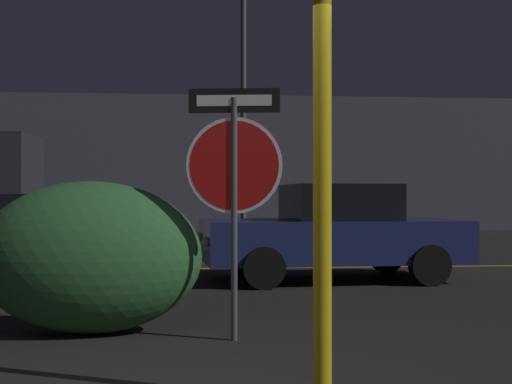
% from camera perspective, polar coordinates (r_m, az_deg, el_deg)
% --- Properties ---
extents(road_center_stripe, '(41.00, 0.12, 0.01)m').
position_cam_1_polar(road_center_stripe, '(12.91, -5.85, -6.11)').
color(road_center_stripe, gold).
rests_on(road_center_stripe, ground_plane).
extents(stop_sign, '(0.87, 0.15, 2.28)m').
position_cam_1_polar(stop_sign, '(6.45, -1.76, 2.15)').
color(stop_sign, '#4C4C51').
rests_on(stop_sign, ground_plane).
extents(yellow_pole_right, '(0.12, 0.12, 3.11)m').
position_cam_1_polar(yellow_pole_right, '(4.50, 5.32, 2.89)').
color(yellow_pole_right, yellow).
rests_on(yellow_pole_right, ground_plane).
extents(hedge_bush_2, '(2.12, 1.15, 1.45)m').
position_cam_1_polar(hedge_bush_2, '(6.95, -13.12, -5.11)').
color(hedge_bush_2, '#2D6633').
rests_on(hedge_bush_2, ground_plane).
extents(passing_car_2, '(4.75, 2.19, 1.35)m').
position_cam_1_polar(passing_car_2, '(14.76, -17.81, -2.73)').
color(passing_car_2, silver).
rests_on(passing_car_2, ground_plane).
extents(passing_car_3, '(4.16, 2.28, 1.49)m').
position_cam_1_polar(passing_car_3, '(11.14, 6.15, -3.26)').
color(passing_car_3, navy).
rests_on(passing_car_3, ground_plane).
extents(street_lamp, '(0.42, 0.42, 7.57)m').
position_cam_1_polar(street_lamp, '(20.16, -1.01, 9.30)').
color(street_lamp, '#4C4C51').
rests_on(street_lamp, ground_plane).
extents(building_backdrop, '(25.12, 4.72, 5.10)m').
position_cam_1_polar(building_backdrop, '(29.09, -0.73, 2.12)').
color(building_backdrop, '#4C4C56').
rests_on(building_backdrop, ground_plane).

